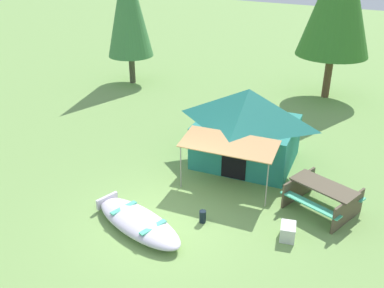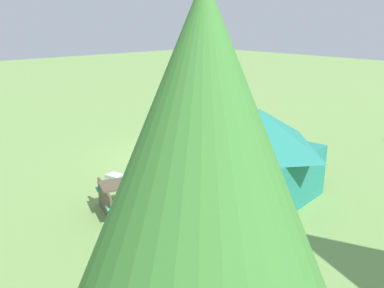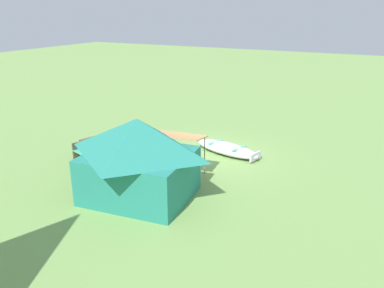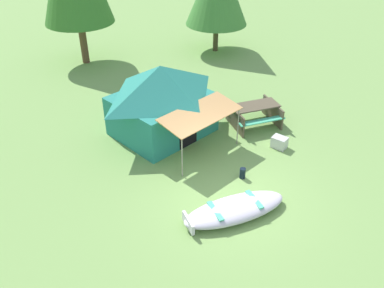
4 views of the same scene
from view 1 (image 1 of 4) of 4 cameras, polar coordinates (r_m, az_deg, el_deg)
ground_plane at (r=11.25m, az=-3.10°, el=-10.06°), size 80.00×80.00×0.00m
beached_rowboat at (r=10.89m, az=-7.31°, el=-10.35°), size 3.06×1.73×0.39m
canvas_cabin_tent at (r=13.50m, az=7.45°, el=2.56°), size 3.54×4.11×2.48m
picnic_table at (r=11.82m, az=17.21°, el=-6.55°), size 2.07×1.90×0.78m
cooler_box at (r=10.75m, az=12.78°, el=-11.45°), size 0.47×0.56×0.39m
fuel_can at (r=11.03m, az=1.44°, el=-9.76°), size 0.25×0.25×0.34m
pine_tree_back_right at (r=21.05m, az=-8.62°, el=18.03°), size 2.20×2.20×6.18m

